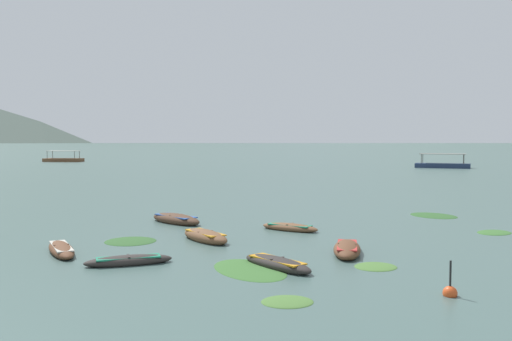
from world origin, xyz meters
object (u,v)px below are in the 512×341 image
Objects in this scene: rowboat_0 at (347,249)px; ferry_1 at (442,165)px; rowboat_3 at (129,261)px; rowboat_6 at (277,264)px; mooring_buoy at (450,292)px; rowboat_2 at (61,249)px; rowboat_7 at (290,227)px; rowboat_8 at (176,219)px; rowboat_5 at (205,236)px; ferry_0 at (64,160)px.

rowboat_0 is 72.40m from ferry_1.
rowboat_3 is (-8.17, -1.91, -0.05)m from rowboat_0.
mooring_buoy reaches higher than rowboat_6.
mooring_buoy is at bearing -20.48° from rowboat_3.
rowboat_2 is 14.56m from mooring_buoy.
rowboat_7 is at bearing -114.58° from ferry_1.
rowboat_6 is 11.53m from rowboat_8.
rowboat_0 is 0.99× the size of rowboat_5.
ferry_1 is at bearing -19.21° from ferry_0.
rowboat_7 is (9.36, 5.56, -0.01)m from rowboat_2.
rowboat_7 is at bearing 30.70° from rowboat_2.
rowboat_7 reaches higher than rowboat_3.
rowboat_8 is 92.57m from ferry_0.
rowboat_5 reaches higher than rowboat_6.
rowboat_7 is (3.92, 2.82, -0.05)m from rowboat_5.
rowboat_3 is at bearing -68.36° from ferry_0.
ferry_1 is (32.22, 64.70, 0.26)m from rowboat_5.
rowboat_6 is 104.09m from ferry_0.
rowboat_6 is 0.34× the size of ferry_1.
rowboat_7 is 68.04m from ferry_1.
rowboat_2 is 1.12× the size of rowboat_7.
rowboat_8 is at bearing 112.58° from rowboat_5.
ferry_0 is (-43.66, 86.94, 0.31)m from rowboat_7.
rowboat_3 is 5.18m from rowboat_5.
ferry_1 is (34.49, 69.35, 0.31)m from rowboat_3.
rowboat_7 is at bearing -21.11° from rowboat_8.
rowboat_2 is at bearing 179.94° from rowboat_0.
mooring_buoy is (-24.27, -73.16, -0.34)m from ferry_1.
rowboat_0 reaches higher than rowboat_2.
ferry_1 is at bearing 63.53° from rowboat_5.
rowboat_2 is 3.01× the size of mooring_buoy.
rowboat_6 is 2.61× the size of mooring_buoy.
rowboat_6 is 75.65m from ferry_1.
rowboat_6 is 0.84× the size of rowboat_8.
ferry_0 is (-45.63, 92.51, 0.26)m from rowboat_0.
mooring_buoy reaches higher than rowboat_5.
rowboat_5 is 5.97m from rowboat_6.
ferry_1 reaches higher than rowboat_8.
rowboat_8 reaches higher than rowboat_7.
rowboat_7 is 6.51m from rowboat_8.
ferry_0 reaches higher than rowboat_3.
rowboat_5 is 5.60m from rowboat_8.
rowboat_0 reaches higher than rowboat_7.
mooring_buoy is (13.38, -5.73, -0.04)m from rowboat_2.
rowboat_5 is 0.92× the size of rowboat_8.
rowboat_6 is (-2.82, -2.37, -0.03)m from rowboat_0.
rowboat_3 is at bearing -31.27° from rowboat_2.
rowboat_6 is 0.37× the size of ferry_0.
rowboat_2 is 98.66m from ferry_0.
rowboat_8 reaches higher than rowboat_0.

